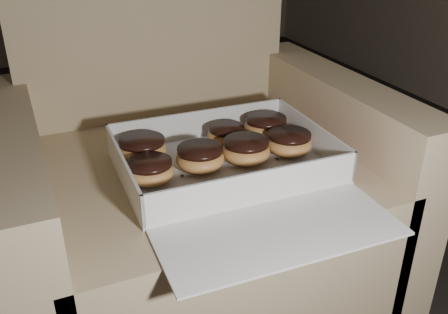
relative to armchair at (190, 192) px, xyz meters
The scene contains 14 objects.
floor 0.48m from the armchair, 164.97° to the left, with size 4.50×4.50×0.00m, color black.
armchair is the anchor object (origin of this frame).
bakery_box 0.23m from the armchair, 77.22° to the right, with size 0.45×0.53×0.07m.
donut_a 0.24m from the armchair, 133.78° to the right, with size 0.10×0.10×0.05m.
donut_b 0.28m from the armchair, 34.62° to the right, with size 0.10×0.10×0.05m.
donut_c 0.18m from the armchair, 19.64° to the right, with size 0.09×0.09×0.04m.
donut_d 0.20m from the armchair, 162.78° to the right, with size 0.11×0.11×0.05m.
donut_e 0.20m from the armchair, 97.53° to the right, with size 0.10×0.10×0.05m.
donut_f 0.22m from the armchair, 56.23° to the right, with size 0.11×0.11×0.05m.
donut_g 0.25m from the armchair, 10.54° to the right, with size 0.11×0.11×0.05m.
crumb_a 0.25m from the armchair, 94.25° to the right, with size 0.01×0.01×0.00m, color black.
crumb_b 0.26m from the armchair, 44.45° to the right, with size 0.01×0.01×0.00m, color black.
crumb_c 0.20m from the armchair, 114.17° to the right, with size 0.01×0.01×0.00m, color black.
crumb_d 0.25m from the armchair, 98.39° to the right, with size 0.01×0.01×0.00m, color black.
Camera 1 is at (0.03, -1.11, 0.93)m, focal length 40.00 mm.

